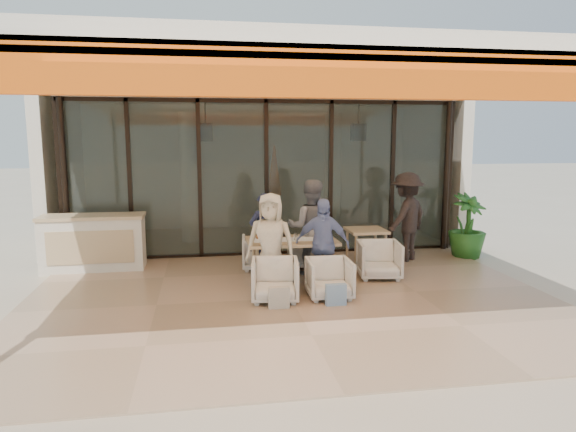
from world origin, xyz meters
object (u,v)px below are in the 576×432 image
at_px(diner_periwinkle, 322,244).
at_px(standing_woman, 406,217).
at_px(chair_far_left, 261,251).
at_px(side_table, 366,235).
at_px(host_counter, 94,242).
at_px(diner_navy, 264,235).
at_px(chair_near_right, 329,277).
at_px(chair_far_right, 305,250).
at_px(diner_cream, 270,243).
at_px(potted_palm, 467,226).
at_px(chair_near_left, 275,278).
at_px(dining_table, 291,243).
at_px(diner_grey, 311,228).
at_px(side_chair, 379,258).

height_order(diner_periwinkle, standing_woman, standing_woman).
distance_m(chair_far_left, side_table, 2.00).
bearing_deg(host_counter, diner_navy, -16.89).
height_order(chair_near_right, side_table, side_table).
height_order(chair_far_right, diner_navy, diner_navy).
xyz_separation_m(diner_navy, diner_cream, (0.00, -0.90, 0.05)).
bearing_deg(potted_palm, standing_woman, -176.00).
bearing_deg(host_counter, potted_palm, -1.28).
bearing_deg(potted_palm, chair_near_left, -153.12).
bearing_deg(dining_table, chair_far_right, 65.73).
height_order(chair_near_right, standing_woman, standing_woman).
distance_m(chair_near_right, diner_cream, 1.08).
bearing_deg(diner_periwinkle, host_counter, 175.04).
xyz_separation_m(diner_grey, standing_woman, (2.07, 0.67, 0.03)).
relative_size(diner_navy, side_table, 2.00).
bearing_deg(chair_far_right, chair_near_left, 74.03).
xyz_separation_m(chair_far_left, standing_woman, (2.91, 0.17, 0.53)).
xyz_separation_m(host_counter, chair_far_right, (3.89, -0.43, -0.20)).
bearing_deg(diner_grey, standing_woman, -148.92).
height_order(dining_table, side_chair, dining_table).
distance_m(chair_near_left, diner_navy, 1.45).
bearing_deg(chair_far_left, chair_near_right, 118.69).
bearing_deg(diner_grey, chair_near_right, 103.21).
height_order(chair_near_right, side_chair, side_chair).
distance_m(chair_near_right, diner_navy, 1.68).
bearing_deg(diner_navy, diner_cream, 72.64).
bearing_deg(diner_cream, standing_woman, 46.07).
distance_m(diner_cream, side_table, 2.30).
bearing_deg(side_table, standing_woman, 22.01).
height_order(diner_navy, standing_woman, standing_woman).
bearing_deg(side_chair, host_counter, 172.94).
relative_size(chair_far_right, diner_navy, 0.45).
relative_size(host_counter, chair_far_left, 2.62).
bearing_deg(chair_far_left, host_counter, -3.11).
xyz_separation_m(chair_far_left, diner_navy, (0.00, -0.50, 0.39)).
xyz_separation_m(chair_near_left, chair_near_right, (0.84, 0.00, -0.02)).
bearing_deg(chair_near_left, chair_far_right, 73.46).
bearing_deg(potted_palm, chair_far_left, -176.48).
bearing_deg(diner_cream, side_chair, 30.24).
bearing_deg(chair_far_right, potted_palm, -167.74).
distance_m(chair_near_left, diner_cream, 0.67).
height_order(dining_table, chair_far_left, dining_table).
relative_size(diner_cream, side_chair, 2.18).
relative_size(chair_far_right, standing_woman, 0.38).
xyz_separation_m(chair_far_left, diner_periwinkle, (0.84, -1.40, 0.39)).
relative_size(diner_periwinkle, standing_woman, 0.84).
bearing_deg(host_counter, diner_grey, -13.39).
bearing_deg(chair_near_left, diner_periwinkle, 38.07).
bearing_deg(potted_palm, host_counter, 178.72).
xyz_separation_m(chair_far_right, diner_grey, (0.00, -0.50, 0.52)).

